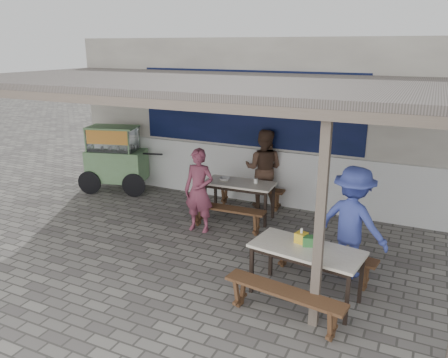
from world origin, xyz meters
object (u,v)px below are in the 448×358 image
object	(u,v)px
condiment_jar	(256,181)
condiment_bowl	(225,179)
patron_right_table	(352,222)
donation_box	(310,241)
bench_left_wall	(250,192)
table_left	(239,186)
patron_street_side	(199,191)
patron_wall_side	(263,169)
table_right	(306,253)
bench_right_street	(284,298)
vendor_cart	(115,156)
bench_right_wall	(323,256)
bench_left_street	(227,213)
tissue_box	(301,238)

from	to	relation	value
condiment_jar	condiment_bowl	distance (m)	0.64
patron_right_table	donation_box	world-z (taller)	patron_right_table
donation_box	bench_left_wall	bearing A→B (deg)	125.31
table_left	patron_street_side	distance (m)	0.99
table_left	patron_wall_side	bearing A→B (deg)	73.56
donation_box	condiment_jar	bearing A→B (deg)	126.22
table_right	bench_right_street	size ratio (longest dim) A/B	0.97
bench_left_wall	bench_right_street	xyz separation A→B (m)	(1.92, -3.60, 0.00)
vendor_cart	condiment_bowl	world-z (taller)	vendor_cart
vendor_cart	patron_right_table	xyz separation A→B (m)	(5.73, -1.71, 0.01)
patron_wall_side	condiment_jar	size ratio (longest dim) A/B	18.84
bench_right_wall	patron_right_table	world-z (taller)	patron_right_table
patron_wall_side	condiment_bowl	xyz separation A→B (m)	(-0.52, -0.82, -0.07)
patron_wall_side	bench_left_street	bearing A→B (deg)	76.45
bench_left_street	patron_street_side	world-z (taller)	patron_street_side
table_right	condiment_jar	size ratio (longest dim) A/B	17.40
bench_left_street	patron_street_side	distance (m)	0.68
tissue_box	patron_street_side	bearing A→B (deg)	150.94
patron_wall_side	bench_left_wall	bearing A→B (deg)	28.45
bench_right_street	vendor_cart	bearing A→B (deg)	155.77
vendor_cart	table_right	bearing A→B (deg)	-41.25
table_left	bench_left_wall	world-z (taller)	table_left
table_left	bench_left_street	world-z (taller)	table_left
patron_street_side	tissue_box	bearing A→B (deg)	-31.44
table_left	bench_right_wall	bearing A→B (deg)	-41.04
bench_right_street	patron_wall_side	distance (m)	4.16
bench_left_street	tissue_box	size ratio (longest dim) A/B	10.36
bench_right_wall	condiment_jar	size ratio (longest dim) A/B	17.85
bench_right_street	condiment_jar	bearing A→B (deg)	125.37
condiment_bowl	tissue_box	bearing A→B (deg)	-44.77
table_left	condiment_jar	world-z (taller)	condiment_jar
bench_left_wall	condiment_jar	bearing A→B (deg)	-61.36
bench_left_street	patron_wall_side	bearing A→B (deg)	80.74
bench_right_wall	donation_box	xyz separation A→B (m)	(-0.08, -0.57, 0.47)
vendor_cart	tissue_box	distance (m)	5.74
patron_right_table	condiment_jar	size ratio (longest dim) A/B	19.00
bench_left_street	patron_wall_side	xyz separation A→B (m)	(0.17, 1.48, 0.50)
table_right	condiment_bowl	size ratio (longest dim) A/B	7.06
patron_wall_side	condiment_jar	xyz separation A→B (m)	(0.11, -0.72, -0.05)
patron_street_side	donation_box	distance (m)	2.75
vendor_cart	patron_right_table	size ratio (longest dim) A/B	1.08
bench_left_wall	tissue_box	distance (m)	3.42
patron_right_table	bench_right_street	bearing A→B (deg)	89.78
bench_right_street	condiment_bowl	distance (m)	3.71
tissue_box	patron_right_table	bearing A→B (deg)	54.68
condiment_jar	bench_left_street	bearing A→B (deg)	-110.33
patron_street_side	condiment_bowl	bearing A→B (deg)	81.09
bench_right_wall	condiment_bowl	world-z (taller)	condiment_bowl
bench_left_wall	bench_right_street	size ratio (longest dim) A/B	0.93
vendor_cart	donation_box	size ratio (longest dim) A/B	9.26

